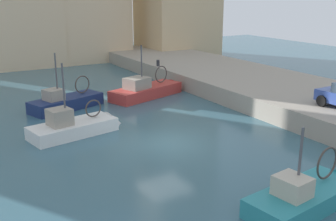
% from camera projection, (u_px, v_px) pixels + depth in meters
% --- Properties ---
extents(water_surface, '(80.00, 80.00, 0.00)m').
position_uv_depth(water_surface, '(164.00, 143.00, 21.14)').
color(water_surface, '#386070').
rests_on(water_surface, ground).
extents(quay_wall, '(9.00, 56.00, 1.20)m').
position_uv_depth(quay_wall, '(319.00, 103.00, 26.52)').
color(quay_wall, '#9E9384').
rests_on(quay_wall, ground).
extents(fishing_boat_white, '(5.70, 2.78, 4.83)m').
position_uv_depth(fishing_boat_white, '(79.00, 131.00, 22.58)').
color(fishing_boat_white, white).
rests_on(fishing_boat_white, ground).
extents(fishing_boat_navy, '(5.95, 3.44, 4.58)m').
position_uv_depth(fishing_boat_navy, '(71.00, 106.00, 27.52)').
color(fishing_boat_navy, navy).
rests_on(fishing_boat_navy, ground).
extents(fishing_boat_teal, '(5.67, 2.43, 3.96)m').
position_uv_depth(fishing_boat_teal, '(309.00, 202.00, 15.07)').
color(fishing_boat_teal, teal).
rests_on(fishing_boat_teal, ground).
extents(fishing_boat_red, '(6.86, 3.79, 4.74)m').
position_uv_depth(fishing_boat_red, '(149.00, 94.00, 30.54)').
color(fishing_boat_red, '#BC3833').
rests_on(fishing_boat_red, ground).
extents(mooring_bollard_mid, '(0.28, 0.28, 0.55)m').
position_uv_depth(mooring_bollard_mid, '(158.00, 63.00, 35.89)').
color(mooring_bollard_mid, '#2D2D33').
rests_on(mooring_bollard_mid, quay_wall).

